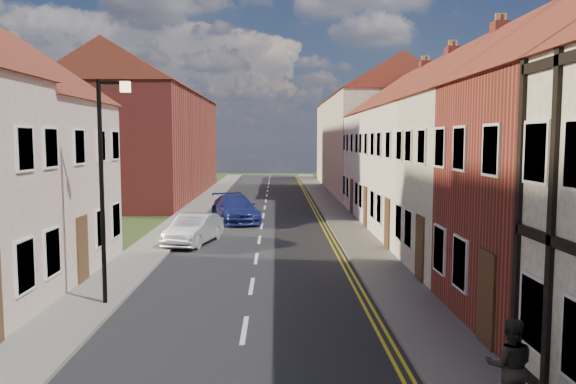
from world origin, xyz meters
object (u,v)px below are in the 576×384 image
object	(u,v)px
lamppost	(105,177)
car_far	(235,209)
car_mid	(194,229)
pedestrian_right	(510,366)

from	to	relation	value
lamppost	car_far	world-z (taller)	lamppost
car_mid	car_far	world-z (taller)	car_far
lamppost	pedestrian_right	size ratio (longest dim) A/B	3.79
car_mid	car_far	xyz separation A→B (m)	(1.30, 6.62, 0.07)
lamppost	pedestrian_right	bearing A→B (deg)	-37.43
car_mid	pedestrian_right	world-z (taller)	pedestrian_right
lamppost	car_far	size ratio (longest dim) A/B	1.20
car_far	pedestrian_right	xyz separation A→B (m)	(6.03, -22.10, 0.19)
car_mid	car_far	distance (m)	6.75
lamppost	car_far	xyz separation A→B (m)	(2.31, 15.72, -2.81)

